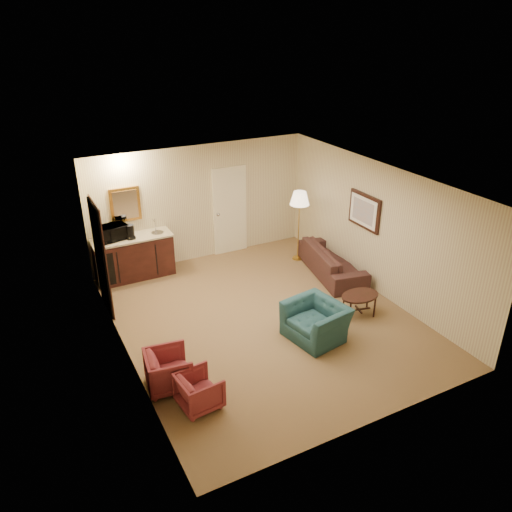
{
  "coord_description": "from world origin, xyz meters",
  "views": [
    {
      "loc": [
        -3.74,
        -6.86,
        4.99
      ],
      "look_at": [
        0.09,
        0.5,
        1.04
      ],
      "focal_mm": 35.0,
      "sensor_mm": 36.0,
      "label": 1
    }
  ],
  "objects": [
    {
      "name": "ground",
      "position": [
        0.0,
        0.0,
        0.0
      ],
      "size": [
        6.0,
        6.0,
        0.0
      ],
      "primitive_type": "plane",
      "color": "olive",
      "rests_on": "ground"
    },
    {
      "name": "room_walls",
      "position": [
        -0.1,
        0.77,
        1.72
      ],
      "size": [
        5.02,
        6.01,
        2.61
      ],
      "color": "beige",
      "rests_on": "ground"
    },
    {
      "name": "wetbar_cabinet",
      "position": [
        -1.65,
        2.72,
        0.46
      ],
      "size": [
        1.64,
        0.58,
        0.92
      ],
      "primitive_type": "cube",
      "color": "#3B1712",
      "rests_on": "ground"
    },
    {
      "name": "sofa",
      "position": [
        2.15,
        0.91,
        0.4
      ],
      "size": [
        0.98,
        2.11,
        0.8
      ],
      "primitive_type": "imported",
      "rotation": [
        0.0,
        0.0,
        1.37
      ],
      "color": "black",
      "rests_on": "ground"
    },
    {
      "name": "teal_armchair",
      "position": [
        0.5,
        -0.93,
        0.43
      ],
      "size": [
        0.8,
        1.08,
        0.86
      ],
      "primitive_type": "imported",
      "rotation": [
        0.0,
        0.0,
        -1.4
      ],
      "color": "#224855",
      "rests_on": "ground"
    },
    {
      "name": "rose_chair_near",
      "position": [
        -2.15,
        -1.01,
        0.33
      ],
      "size": [
        0.68,
        0.71,
        0.66
      ],
      "primitive_type": "imported",
      "rotation": [
        0.0,
        0.0,
        1.43
      ],
      "color": "maroon",
      "rests_on": "ground"
    },
    {
      "name": "rose_chair_far",
      "position": [
        -1.9,
        -1.6,
        0.29
      ],
      "size": [
        0.58,
        0.61,
        0.58
      ],
      "primitive_type": "imported",
      "rotation": [
        0.0,
        0.0,
        1.68
      ],
      "color": "maroon",
      "rests_on": "ground"
    },
    {
      "name": "coffee_table",
      "position": [
        1.62,
        -0.7,
        0.21
      ],
      "size": [
        0.84,
        0.66,
        0.43
      ],
      "primitive_type": "cube",
      "rotation": [
        0.0,
        0.0,
        -0.23
      ],
      "color": "black",
      "rests_on": "ground"
    },
    {
      "name": "floor_lamp",
      "position": [
        1.89,
        1.88,
        0.81
      ],
      "size": [
        0.57,
        0.57,
        1.62
      ],
      "primitive_type": "cube",
      "rotation": [
        0.0,
        0.0,
        -0.42
      ],
      "color": "gold",
      "rests_on": "ground"
    },
    {
      "name": "waste_bin",
      "position": [
        -0.97,
        2.65,
        0.17
      ],
      "size": [
        0.32,
        0.32,
        0.33
      ],
      "primitive_type": "cylinder",
      "rotation": [
        0.0,
        0.0,
        -0.26
      ],
      "color": "black",
      "rests_on": "ground"
    },
    {
      "name": "microwave",
      "position": [
        -2.02,
        2.77,
        1.11
      ],
      "size": [
        0.62,
        0.43,
        0.38
      ],
      "primitive_type": "imported",
      "rotation": [
        0.0,
        0.0,
        0.23
      ],
      "color": "black",
      "rests_on": "wetbar_cabinet"
    },
    {
      "name": "coffee_maker",
      "position": [
        -1.68,
        2.65,
        1.07
      ],
      "size": [
        0.2,
        0.2,
        0.3
      ],
      "primitive_type": "cylinder",
      "rotation": [
        0.0,
        0.0,
        -0.27
      ],
      "color": "black",
      "rests_on": "wetbar_cabinet"
    }
  ]
}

